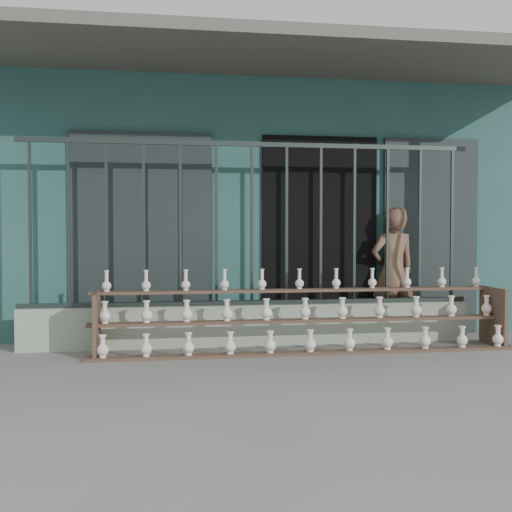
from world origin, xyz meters
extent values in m
plane|color=slate|center=(0.00, 0.00, 0.00)|extent=(60.00, 60.00, 0.00)
cube|color=#28544F|center=(0.00, 4.30, 1.60)|extent=(7.00, 5.00, 3.20)
cube|color=black|center=(0.90, 1.82, 1.20)|extent=(1.40, 0.12, 2.40)
cube|color=black|center=(-1.20, 1.78, 1.20)|extent=(1.60, 0.08, 2.40)
cube|color=black|center=(2.30, 1.78, 1.20)|extent=(1.20, 0.08, 2.40)
cube|color=#59544C|center=(0.00, 1.20, 3.15)|extent=(7.40, 2.00, 0.12)
cube|color=#A0B097|center=(0.00, 1.30, 0.23)|extent=(5.00, 0.20, 0.45)
cube|color=#283330|center=(-2.35, 1.30, 1.35)|extent=(0.03, 0.03, 1.80)
cube|color=#283330|center=(-1.96, 1.30, 1.35)|extent=(0.03, 0.03, 1.80)
cube|color=#283330|center=(-1.57, 1.30, 1.35)|extent=(0.03, 0.03, 1.80)
cube|color=#283330|center=(-1.18, 1.30, 1.35)|extent=(0.03, 0.03, 1.80)
cube|color=#283330|center=(-0.78, 1.30, 1.35)|extent=(0.03, 0.03, 1.80)
cube|color=#283330|center=(-0.39, 1.30, 1.35)|extent=(0.03, 0.03, 1.80)
cube|color=#283330|center=(0.00, 1.30, 1.35)|extent=(0.03, 0.03, 1.80)
cube|color=#283330|center=(0.39, 1.30, 1.35)|extent=(0.03, 0.03, 1.80)
cube|color=#283330|center=(0.78, 1.30, 1.35)|extent=(0.03, 0.03, 1.80)
cube|color=#283330|center=(1.17, 1.30, 1.35)|extent=(0.03, 0.03, 1.80)
cube|color=#283330|center=(1.57, 1.30, 1.35)|extent=(0.03, 0.03, 1.80)
cube|color=#283330|center=(1.96, 1.30, 1.35)|extent=(0.03, 0.03, 1.80)
cube|color=#283330|center=(2.35, 1.30, 1.35)|extent=(0.03, 0.03, 1.80)
cube|color=#283330|center=(0.00, 1.30, 2.22)|extent=(5.00, 0.04, 0.05)
cube|color=#283330|center=(0.00, 1.30, 0.47)|extent=(5.00, 0.04, 0.05)
cube|color=brown|center=(0.51, 0.65, 0.01)|extent=(4.50, 0.18, 0.03)
cube|color=brown|center=(0.51, 0.90, 0.32)|extent=(4.50, 0.18, 0.03)
cube|color=brown|center=(0.51, 1.15, 0.61)|extent=(4.50, 0.18, 0.03)
cube|color=brown|center=(-1.64, 0.90, 0.32)|extent=(0.04, 0.55, 0.64)
cube|color=brown|center=(2.66, 0.90, 0.32)|extent=(0.04, 0.55, 0.64)
imported|color=brown|center=(1.76, 1.62, 0.78)|extent=(0.62, 0.45, 1.55)
camera|label=1|loc=(-1.05, -5.70, 1.24)|focal=45.00mm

